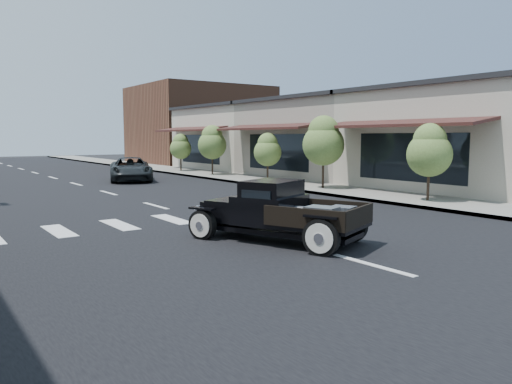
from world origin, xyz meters
TOP-DOWN VIEW (x-y plane):
  - ground at (0.00, 0.00)m, footprint 120.00×120.00m
  - road at (0.00, 15.00)m, footprint 14.00×80.00m
  - road_markings at (0.00, 10.00)m, footprint 12.00×60.00m
  - sidewalk_right at (8.50, 15.00)m, footprint 3.00×80.00m
  - storefront_near at (15.00, 4.00)m, footprint 10.00×9.00m
  - storefront_mid at (15.00, 13.00)m, footprint 10.00×9.00m
  - storefront_far at (15.00, 22.00)m, footprint 10.00×9.00m
  - far_building_right at (15.50, 32.00)m, footprint 11.00×10.00m
  - small_tree_a at (8.30, 1.81)m, footprint 1.61×1.61m
  - small_tree_b at (8.30, 7.38)m, footprint 1.88×1.88m
  - small_tree_c at (8.30, 11.61)m, footprint 1.45×1.45m
  - small_tree_d at (8.30, 17.33)m, footprint 1.74×1.74m
  - small_tree_e at (8.30, 21.63)m, footprint 1.45×1.45m
  - hotrod_pickup at (-0.09, -0.22)m, footprint 3.46×4.66m
  - second_car at (3.03, 17.23)m, footprint 3.59×5.16m

SIDE VIEW (x-z plane):
  - ground at x=0.00m, z-range 0.00..0.00m
  - road_markings at x=0.00m, z-range -0.03..0.03m
  - road at x=0.00m, z-range 0.00..0.02m
  - sidewalk_right at x=8.50m, z-range 0.00..0.15m
  - second_car at x=3.03m, z-range 0.00..1.31m
  - hotrod_pickup at x=-0.09m, z-range 0.00..1.47m
  - small_tree_c at x=8.30m, z-range 0.15..2.56m
  - small_tree_e at x=8.30m, z-range 0.15..2.57m
  - small_tree_a at x=8.30m, z-range 0.15..2.83m
  - small_tree_d at x=8.30m, z-range 0.15..3.05m
  - small_tree_b at x=8.30m, z-range 0.15..3.28m
  - storefront_near at x=15.00m, z-range 0.00..4.50m
  - storefront_mid at x=15.00m, z-range 0.00..4.50m
  - storefront_far at x=15.00m, z-range 0.00..4.50m
  - far_building_right at x=15.50m, z-range 0.00..7.00m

